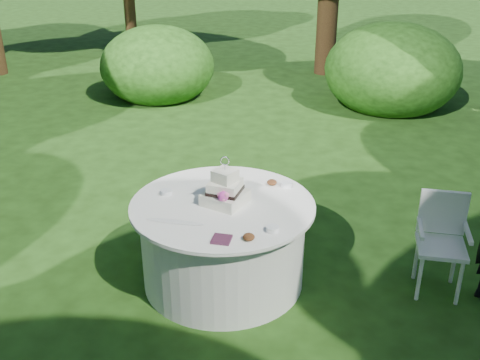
% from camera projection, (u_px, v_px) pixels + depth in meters
% --- Properties ---
extents(ground, '(80.00, 80.00, 0.00)m').
position_uv_depth(ground, '(224.00, 280.00, 5.02)').
color(ground, '#1B360E').
rests_on(ground, ground).
extents(napkins, '(0.14, 0.14, 0.02)m').
position_uv_depth(napkins, '(222.00, 239.00, 4.15)').
color(napkins, '#4C2039').
rests_on(napkins, table).
extents(feather_plume, '(0.48, 0.07, 0.01)m').
position_uv_depth(feather_plume, '(175.00, 222.00, 4.40)').
color(feather_plume, silver).
rests_on(feather_plume, table).
extents(table, '(1.56, 1.56, 0.77)m').
position_uv_depth(table, '(223.00, 242.00, 4.86)').
color(table, silver).
rests_on(table, ground).
extents(cake, '(0.40, 0.40, 0.43)m').
position_uv_depth(cake, '(225.00, 191.00, 4.65)').
color(cake, white).
rests_on(cake, table).
extents(chair, '(0.41, 0.40, 0.88)m').
position_uv_depth(chair, '(441.00, 235.00, 4.72)').
color(chair, white).
rests_on(chair, ground).
extents(votives, '(1.10, 0.91, 0.04)m').
position_uv_depth(votives, '(241.00, 201.00, 4.70)').
color(votives, white).
rests_on(votives, table).
extents(petal_cups, '(0.11, 1.06, 0.05)m').
position_uv_depth(petal_cups, '(261.00, 207.00, 4.58)').
color(petal_cups, '#562D16').
rests_on(petal_cups, table).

